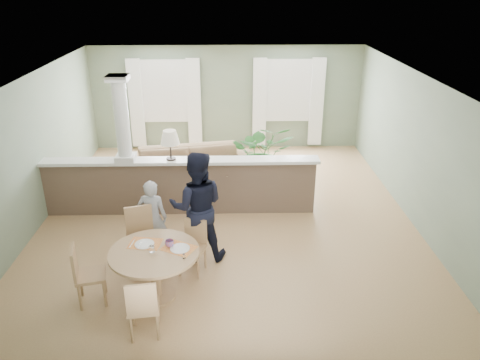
{
  "coord_description": "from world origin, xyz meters",
  "views": [
    {
      "loc": [
        0.05,
        -8.07,
        4.3
      ],
      "look_at": [
        0.22,
        -1.0,
        1.2
      ],
      "focal_mm": 35.0,
      "sensor_mm": 36.0,
      "label": 1
    }
  ],
  "objects_px": {
    "child_person": "(153,218)",
    "man_person": "(197,207)",
    "houseplant": "(262,154)",
    "sofa": "(190,168)",
    "chair_side": "(85,272)",
    "chair_far_man": "(194,244)",
    "chair_far_boy": "(141,235)",
    "dining_table": "(155,261)",
    "chair_near": "(143,306)"
  },
  "relations": [
    {
      "from": "chair_side",
      "to": "man_person",
      "type": "xyz_separation_m",
      "value": [
        1.52,
        1.16,
        0.42
      ]
    },
    {
      "from": "houseplant",
      "to": "chair_far_man",
      "type": "xyz_separation_m",
      "value": [
        -1.29,
        -3.26,
        -0.26
      ]
    },
    {
      "from": "dining_table",
      "to": "man_person",
      "type": "relative_size",
      "value": 0.69
    },
    {
      "from": "dining_table",
      "to": "chair_far_boy",
      "type": "bearing_deg",
      "value": 112.64
    },
    {
      "from": "child_person",
      "to": "chair_near",
      "type": "bearing_deg",
      "value": 98.4
    },
    {
      "from": "chair_far_boy",
      "to": "child_person",
      "type": "xyz_separation_m",
      "value": [
        0.14,
        0.35,
        0.11
      ]
    },
    {
      "from": "dining_table",
      "to": "chair_near",
      "type": "bearing_deg",
      "value": -93.27
    },
    {
      "from": "chair_far_man",
      "to": "chair_near",
      "type": "bearing_deg",
      "value": -90.95
    },
    {
      "from": "dining_table",
      "to": "chair_near",
      "type": "distance_m",
      "value": 0.84
    },
    {
      "from": "chair_side",
      "to": "man_person",
      "type": "height_order",
      "value": "man_person"
    },
    {
      "from": "chair_far_boy",
      "to": "chair_far_man",
      "type": "xyz_separation_m",
      "value": [
        0.83,
        -0.16,
        -0.08
      ]
    },
    {
      "from": "dining_table",
      "to": "child_person",
      "type": "xyz_separation_m",
      "value": [
        -0.21,
        1.17,
        0.05
      ]
    },
    {
      "from": "chair_near",
      "to": "man_person",
      "type": "distance_m",
      "value": 2.02
    },
    {
      "from": "chair_far_boy",
      "to": "man_person",
      "type": "xyz_separation_m",
      "value": [
        0.88,
        0.22,
        0.37
      ]
    },
    {
      "from": "chair_far_boy",
      "to": "chair_near",
      "type": "xyz_separation_m",
      "value": [
        0.3,
        -1.66,
        -0.06
      ]
    },
    {
      "from": "chair_far_man",
      "to": "chair_far_boy",
      "type": "bearing_deg",
      "value": -172.11
    },
    {
      "from": "dining_table",
      "to": "houseplant",
      "type": "bearing_deg",
      "value": 65.67
    },
    {
      "from": "chair_far_man",
      "to": "houseplant",
      "type": "bearing_deg",
      "value": 87.15
    },
    {
      "from": "sofa",
      "to": "man_person",
      "type": "bearing_deg",
      "value": -93.54
    },
    {
      "from": "houseplant",
      "to": "chair_far_man",
      "type": "height_order",
      "value": "houseplant"
    },
    {
      "from": "sofa",
      "to": "dining_table",
      "type": "height_order",
      "value": "dining_table"
    },
    {
      "from": "dining_table",
      "to": "chair_far_man",
      "type": "bearing_deg",
      "value": 53.87
    },
    {
      "from": "chair_far_man",
      "to": "chair_side",
      "type": "height_order",
      "value": "chair_side"
    },
    {
      "from": "dining_table",
      "to": "sofa",
      "type": "bearing_deg",
      "value": 87.02
    },
    {
      "from": "chair_near",
      "to": "dining_table",
      "type": "bearing_deg",
      "value": -100.71
    },
    {
      "from": "dining_table",
      "to": "chair_far_man",
      "type": "xyz_separation_m",
      "value": [
        0.49,
        0.67,
        -0.14
      ]
    },
    {
      "from": "dining_table",
      "to": "chair_far_man",
      "type": "relative_size",
      "value": 1.49
    },
    {
      "from": "houseplant",
      "to": "chair_side",
      "type": "xyz_separation_m",
      "value": [
        -2.75,
        -4.04,
        -0.22
      ]
    },
    {
      "from": "chair_near",
      "to": "man_person",
      "type": "height_order",
      "value": "man_person"
    },
    {
      "from": "houseplant",
      "to": "child_person",
      "type": "height_order",
      "value": "houseplant"
    },
    {
      "from": "man_person",
      "to": "sofa",
      "type": "bearing_deg",
      "value": -83.97
    },
    {
      "from": "chair_far_boy",
      "to": "child_person",
      "type": "relative_size",
      "value": 0.75
    },
    {
      "from": "sofa",
      "to": "man_person",
      "type": "height_order",
      "value": "man_person"
    },
    {
      "from": "chair_side",
      "to": "dining_table",
      "type": "bearing_deg",
      "value": -97.38
    },
    {
      "from": "child_person",
      "to": "chair_far_man",
      "type": "bearing_deg",
      "value": 147.86
    },
    {
      "from": "sofa",
      "to": "chair_side",
      "type": "relative_size",
      "value": 3.14
    },
    {
      "from": "houseplant",
      "to": "chair_side",
      "type": "height_order",
      "value": "houseplant"
    },
    {
      "from": "chair_near",
      "to": "man_person",
      "type": "xyz_separation_m",
      "value": [
        0.59,
        1.88,
        0.43
      ]
    },
    {
      "from": "sofa",
      "to": "chair_near",
      "type": "distance_m",
      "value": 4.75
    },
    {
      "from": "chair_far_boy",
      "to": "chair_near",
      "type": "relative_size",
      "value": 1.12
    },
    {
      "from": "chair_near",
      "to": "child_person",
      "type": "distance_m",
      "value": 2.02
    },
    {
      "from": "chair_side",
      "to": "houseplant",
      "type": "bearing_deg",
      "value": -47.93
    },
    {
      "from": "sofa",
      "to": "man_person",
      "type": "relative_size",
      "value": 1.55
    },
    {
      "from": "houseplant",
      "to": "child_person",
      "type": "distance_m",
      "value": 3.4
    },
    {
      "from": "man_person",
      "to": "houseplant",
      "type": "bearing_deg",
      "value": -113.95
    },
    {
      "from": "houseplant",
      "to": "chair_far_boy",
      "type": "xyz_separation_m",
      "value": [
        -2.12,
        -3.1,
        -0.18
      ]
    },
    {
      "from": "chair_far_boy",
      "to": "sofa",
      "type": "bearing_deg",
      "value": 62.86
    },
    {
      "from": "man_person",
      "to": "chair_far_man",
      "type": "bearing_deg",
      "value": 81.81
    },
    {
      "from": "sofa",
      "to": "child_person",
      "type": "height_order",
      "value": "child_person"
    },
    {
      "from": "child_person",
      "to": "man_person",
      "type": "bearing_deg",
      "value": 174.48
    }
  ]
}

